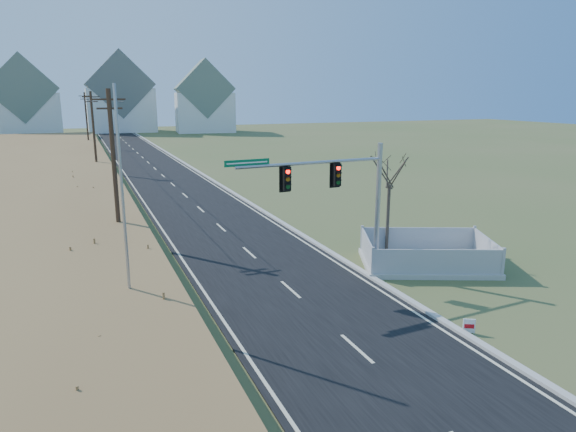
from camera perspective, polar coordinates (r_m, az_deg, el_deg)
The scene contains 14 objects.
ground at distance 20.18m, azimuth 4.76°, elevation -12.15°, with size 260.00×260.00×0.00m, color #495A2C.
road at distance 67.25m, azimuth -15.06°, elevation 5.54°, with size 8.00×180.00×0.06m, color black.
curb at distance 67.89m, azimuth -11.57°, elevation 5.84°, with size 0.30×180.00×0.18m, color #B2AFA8.
utility_pole_near at distance 31.47m, azimuth -18.77°, elevation 5.38°, with size 1.80×0.26×9.00m.
utility_pole_mid at distance 61.32m, azimuth -20.78°, elevation 8.79°, with size 1.80×0.26×9.00m.
utility_pole_far at distance 91.27m, azimuth -21.48°, elevation 9.97°, with size 1.80×0.26×9.00m.
condo_nnw at distance 124.54m, azimuth -27.33°, elevation 11.13°, with size 14.93×11.17×17.03m.
condo_n at distance 128.59m, azimuth -18.14°, elevation 12.26°, with size 15.27×10.20×18.54m.
condo_ne at distance 123.49m, azimuth -9.27°, elevation 12.36°, with size 14.12×10.51×16.52m.
traffic_signal_mast at distance 24.26m, azimuth 6.50°, elevation 2.22°, with size 8.07×0.82×6.43m.
fence_enclosure at distance 27.70m, azimuth 15.11°, elevation -4.73°, with size 7.73×6.65×1.49m.
open_sign at distance 20.61m, azimuth 19.48°, elevation -11.45°, with size 0.42×0.26×0.55m.
flagpole at distance 20.47m, azimuth -17.65°, elevation -1.57°, with size 0.41×0.41×9.07m.
bare_tree at distance 28.07m, azimuth 11.27°, elevation 5.14°, with size 2.24×2.24×5.93m.
Camera 1 is at (-8.42, -16.16, 8.68)m, focal length 32.00 mm.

